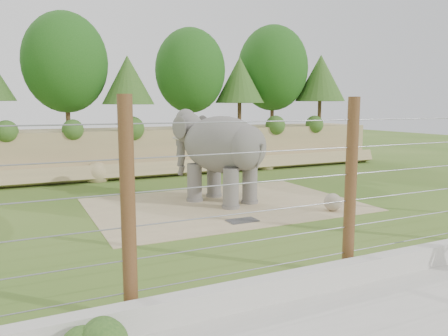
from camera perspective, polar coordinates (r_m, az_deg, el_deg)
name	(u,v)px	position (r m, az deg, el deg)	size (l,w,h in m)	color
ground	(251,225)	(14.18, 3.55, -7.45)	(90.00, 90.00, 0.00)	#3E651E
back_embankment	(152,103)	(25.64, -9.35, 8.38)	(30.00, 5.52, 8.77)	tan
dirt_patch	(224,204)	(16.98, 0.05, -4.78)	(10.00, 7.00, 0.02)	tan
drain_grate	(242,221)	(14.57, 2.41, -6.87)	(1.00, 0.60, 0.03)	#262628
elephant	(222,158)	(17.10, -0.28, 1.36)	(1.89, 4.42, 3.58)	#5E5B55
stone_ball	(333,202)	(16.35, 14.02, -4.35)	(0.64, 0.64, 0.64)	gray
retaining_wall	(363,270)	(10.26, 17.72, -12.53)	(26.00, 0.35, 0.50)	beige
walkway	(443,320)	(9.14, 26.70, -17.33)	(26.00, 4.00, 0.01)	beige
barrier_fence	(351,187)	(10.15, 16.20, -2.43)	(20.26, 0.26, 4.00)	#522C16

